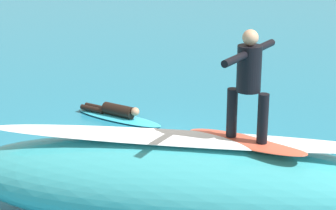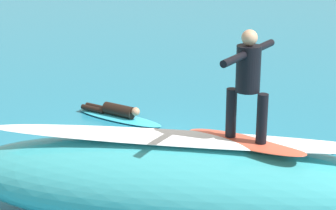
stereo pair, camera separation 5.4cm
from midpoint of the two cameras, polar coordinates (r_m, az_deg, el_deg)
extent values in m
plane|color=teal|center=(13.07, -3.08, -4.79)|extent=(120.00, 120.00, 0.00)
ellipsoid|color=teal|center=(10.15, 1.28, -7.18)|extent=(7.77, 4.03, 1.49)
ellipsoid|color=white|center=(9.84, 1.32, -3.04)|extent=(6.32, 2.44, 0.08)
ellipsoid|color=#E0563D|center=(9.76, 6.94, -3.35)|extent=(1.90, 1.68, 0.08)
cylinder|color=black|center=(9.72, 5.66, -0.70)|extent=(0.17, 0.17, 0.77)
cylinder|color=black|center=(9.51, 8.43, -1.23)|extent=(0.17, 0.17, 0.77)
cylinder|color=black|center=(9.40, 7.20, 3.29)|extent=(0.52, 0.52, 0.70)
sphere|color=tan|center=(9.29, 7.32, 6.09)|extent=(0.24, 0.24, 0.24)
cylinder|color=black|center=(8.90, 5.89, 4.13)|extent=(0.48, 0.56, 0.11)
cylinder|color=black|center=(9.78, 8.51, 5.30)|extent=(0.48, 0.56, 0.11)
ellipsoid|color=#33B2D1|center=(15.34, -4.60, -1.13)|extent=(2.26, 2.00, 0.08)
cylinder|color=black|center=(15.28, -4.62, -0.48)|extent=(0.81, 0.74, 0.29)
sphere|color=tan|center=(14.97, -3.10, -0.61)|extent=(0.20, 0.20, 0.20)
cylinder|color=black|center=(15.69, -6.98, -0.37)|extent=(0.61, 0.53, 0.13)
cylinder|color=black|center=(15.81, -6.59, -0.20)|extent=(0.61, 0.53, 0.13)
ellipsoid|color=white|center=(13.68, 12.83, -3.81)|extent=(1.21, 0.97, 0.15)
camera|label=1|loc=(0.03, -90.13, -0.04)|focal=67.19mm
camera|label=2|loc=(0.03, 89.87, 0.04)|focal=67.19mm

